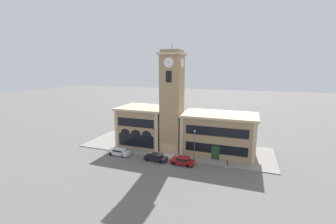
{
  "coord_description": "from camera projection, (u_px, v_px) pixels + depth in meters",
  "views": [
    {
      "loc": [
        14.75,
        -38.89,
        17.48
      ],
      "look_at": [
        -0.15,
        2.58,
        8.85
      ],
      "focal_mm": 24.0,
      "sensor_mm": 36.0,
      "label": 1
    }
  ],
  "objects": [
    {
      "name": "parked_car_mid",
      "position": [
        156.0,
        157.0,
        43.03
      ],
      "size": [
        4.45,
        2.13,
        1.36
      ],
      "rotation": [
        0.0,
        0.0,
        3.08
      ],
      "color": "black",
      "rests_on": "ground_plane"
    },
    {
      "name": "street_lamp",
      "position": [
        195.0,
        141.0,
        41.78
      ],
      "size": [
        0.36,
        0.36,
        6.07
      ],
      "color": "#4C4C51",
      "rests_on": "sidewalk_kerb"
    },
    {
      "name": "sidewalk_kerb",
      "position": [
        175.0,
        147.0,
        50.19
      ],
      "size": [
        41.43,
        13.06,
        0.15
      ],
      "color": "gray",
      "rests_on": "ground_plane"
    },
    {
      "name": "parked_car_far",
      "position": [
        182.0,
        161.0,
        41.28
      ],
      "size": [
        4.37,
        2.14,
        1.44
      ],
      "rotation": [
        0.0,
        0.0,
        3.08
      ],
      "color": "maroon",
      "rests_on": "ground_plane"
    },
    {
      "name": "fire_hydrant",
      "position": [
        176.0,
        157.0,
        43.66
      ],
      "size": [
        0.22,
        0.22,
        0.87
      ],
      "color": "red",
      "rests_on": "sidewalk_kerb"
    },
    {
      "name": "bollard",
      "position": [
        227.0,
        163.0,
        40.53
      ],
      "size": [
        0.18,
        0.18,
        1.06
      ],
      "color": "black",
      "rests_on": "sidewalk_kerb"
    },
    {
      "name": "town_hall_left_wing",
      "position": [
        144.0,
        125.0,
        52.08
      ],
      "size": [
        11.04,
        9.18,
        8.8
      ],
      "color": "#9E7F5B",
      "rests_on": "ground_plane"
    },
    {
      "name": "ground_plane",
      "position": [
        164.0,
        158.0,
        44.17
      ],
      "size": [
        300.0,
        300.0,
        0.0
      ],
      "primitive_type": "plane",
      "color": "#605E5B"
    },
    {
      "name": "parked_car_near",
      "position": [
        119.0,
        152.0,
        45.77
      ],
      "size": [
        4.76,
        1.99,
        1.34
      ],
      "rotation": [
        0.0,
        0.0,
        3.08
      ],
      "color": "silver",
      "rests_on": "ground_plane"
    },
    {
      "name": "town_hall_right_wing",
      "position": [
        219.0,
        133.0,
        46.47
      ],
      "size": [
        15.05,
        9.18,
        8.36
      ],
      "color": "#9E7F5B",
      "rests_on": "ground_plane"
    },
    {
      "name": "clock_tower",
      "position": [
        172.0,
        102.0,
        46.42
      ],
      "size": [
        4.83,
        4.83,
        22.27
      ],
      "color": "#9E7F5B",
      "rests_on": "ground_plane"
    }
  ]
}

